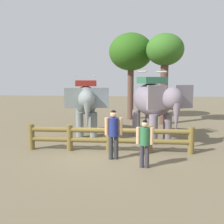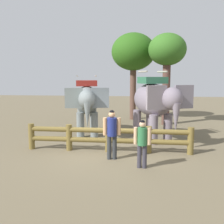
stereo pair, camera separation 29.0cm
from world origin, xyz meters
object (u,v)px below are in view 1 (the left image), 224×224
elephant_near_left (86,102)px  tourist_woman_in_black (145,140)px  log_fence (109,137)px  tree_far_left (131,53)px  tree_back_center (165,53)px  tourist_man_in_blue (114,131)px  elephant_center (154,102)px

elephant_near_left → tourist_woman_in_black: elephant_near_left is taller
log_fence → elephant_near_left: bearing=116.5°
tree_far_left → tree_back_center: size_ratio=1.06×
tourist_man_in_blue → tourist_woman_in_black: bearing=-36.3°
log_fence → tree_far_left: bearing=85.0°
log_fence → tourist_man_in_blue: size_ratio=3.69×
elephant_near_left → elephant_center: 3.45m
elephant_center → tourist_woman_in_black: elephant_center is taller
log_fence → elephant_near_left: 3.45m
log_fence → tourist_woman_in_black: 2.20m
elephant_near_left → tree_back_center: size_ratio=0.65×
elephant_center → tourist_man_in_blue: (-1.63, -3.03, -0.78)m
elephant_center → tourist_woman_in_black: bearing=-98.2°
elephant_center → tree_back_center: bearing=77.9°
elephant_near_left → tree_back_center: 6.05m
tourist_woman_in_black → elephant_near_left: bearing=121.0°
tourist_man_in_blue → log_fence: bearing=105.4°
tree_far_left → tourist_woman_in_black: bearing=-86.3°
log_fence → tourist_woman_in_black: tourist_woman_in_black is taller
elephant_near_left → tourist_man_in_blue: 4.28m
log_fence → tourist_man_in_blue: tourist_man_in_blue is taller
elephant_center → tree_far_left: tree_far_left is taller
tree_far_left → tree_back_center: 2.73m
elephant_near_left → tourist_man_in_blue: size_ratio=2.02×
log_fence → elephant_center: bearing=48.0°
log_fence → tree_far_left: tree_far_left is taller
tourist_man_in_blue → tree_back_center: tree_back_center is taller
log_fence → elephant_near_left: size_ratio=1.83×
tourist_woman_in_black → tourist_man_in_blue: tourist_man_in_blue is taller
tree_far_left → tree_back_center: tree_far_left is taller
elephant_near_left → elephant_center: (3.34, -0.83, 0.11)m
elephant_near_left → log_fence: bearing=-63.5°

